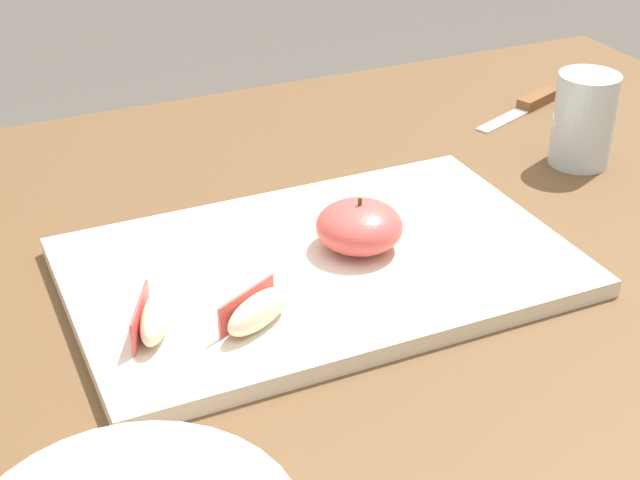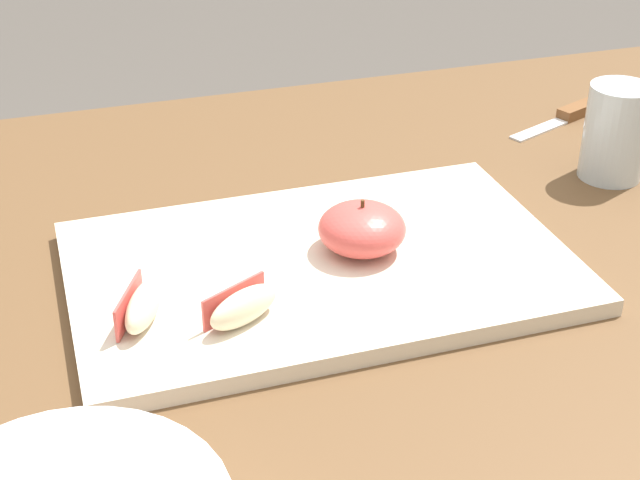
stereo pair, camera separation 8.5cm
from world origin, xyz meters
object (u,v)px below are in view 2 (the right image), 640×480
Objects in this scene: cutting_board at (320,267)px; apple_wedge_middle at (142,306)px; apple_wedge_near_knife at (243,306)px; paring_knife at (573,113)px; drinking_glass_water at (616,132)px; apple_half_skin_up at (362,229)px.

cutting_board is 0.18m from apple_wedge_middle.
apple_wedge_near_knife reaches higher than paring_knife.
cutting_board is at bearing 16.52° from apple_wedge_middle.
apple_wedge_near_knife is at bearing -159.29° from drinking_glass_water.
cutting_board is at bearing -165.14° from drinking_glass_water.
apple_wedge_middle is at bearing -165.48° from apple_half_skin_up.
apple_wedge_near_knife is 1.00× the size of apple_wedge_middle.
apple_half_skin_up is at bearing 6.16° from cutting_board.
apple_half_skin_up is 1.13× the size of apple_wedge_middle.
apple_wedge_near_knife is 0.46× the size of paring_knife.
drinking_glass_water is at bearing 15.38° from apple_wedge_middle.
apple_wedge_middle reaches higher than paring_knife.
cutting_board is 6.33× the size of apple_wedge_near_knife.
paring_knife is (0.37, 0.25, -0.03)m from apple_half_skin_up.
drinking_glass_water is (0.37, 0.10, 0.04)m from cutting_board.
paring_knife is at bearing 31.65° from cutting_board.
drinking_glass_water is (0.46, 0.17, 0.02)m from apple_wedge_near_knife.
apple_wedge_middle reaches higher than cutting_board.
cutting_board is 0.49m from paring_knife.
apple_half_skin_up reaches higher than cutting_board.
drinking_glass_water is (-0.05, -0.16, 0.05)m from paring_knife.
apple_wedge_near_knife and apple_wedge_middle have the same top height.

